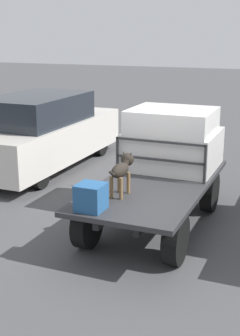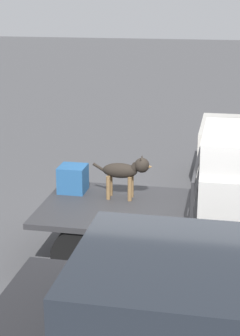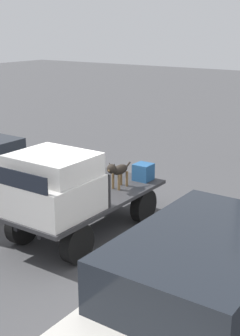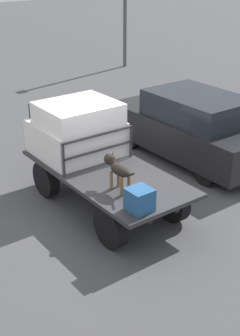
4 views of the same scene
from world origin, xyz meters
TOP-DOWN VIEW (x-y plane):
  - ground_plane at (0.00, 0.00)m, footprint 80.00×80.00m
  - flatbed_truck at (0.00, 0.00)m, footprint 3.91×1.82m
  - truck_headboard at (0.25, 0.00)m, footprint 0.04×1.70m
  - dog at (-0.79, 0.30)m, footprint 0.89×0.23m
  - cargo_crate at (-1.65, 0.45)m, footprint 0.40×0.40m

SIDE VIEW (x-z plane):
  - ground_plane at x=0.00m, z-range 0.00..0.00m
  - flatbed_truck at x=0.00m, z-range 0.18..1.04m
  - cargo_crate at x=-1.65m, z-range 0.86..1.26m
  - dog at x=-0.79m, z-range 0.95..1.62m
  - truck_headboard at x=0.25m, z-range 0.97..1.68m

